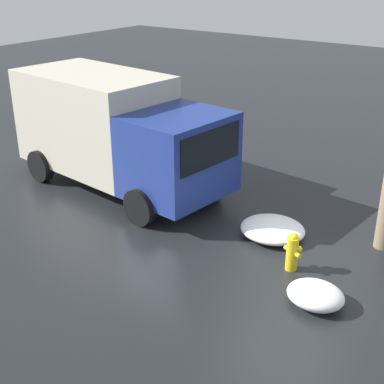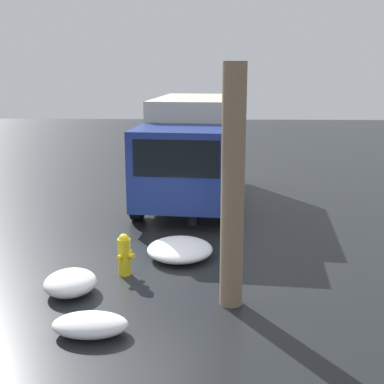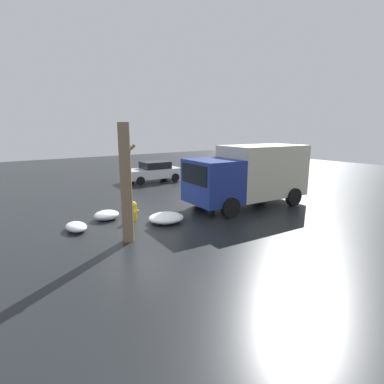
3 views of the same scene
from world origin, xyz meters
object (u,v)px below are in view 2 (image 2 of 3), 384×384
at_px(tree_trunk, 233,188).
at_px(pedestrian, 193,189).
at_px(fire_hydrant, 124,254).
at_px(delivery_truck, 194,147).

xyz_separation_m(tree_trunk, pedestrian, (4.57, 0.81, -1.09)).
bearing_deg(fire_hydrant, delivery_truck, 101.95).
xyz_separation_m(fire_hydrant, pedestrian, (3.34, -1.20, 0.51)).
height_order(delivery_truck, pedestrian, delivery_truck).
bearing_deg(fire_hydrant, pedestrian, 93.50).
relative_size(fire_hydrant, delivery_truck, 0.13).
bearing_deg(tree_trunk, delivery_truck, 6.84).
bearing_deg(delivery_truck, tree_trunk, 102.58).
xyz_separation_m(tree_trunk, delivery_truck, (7.05, 0.85, -0.41)).
relative_size(tree_trunk, delivery_truck, 0.63).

